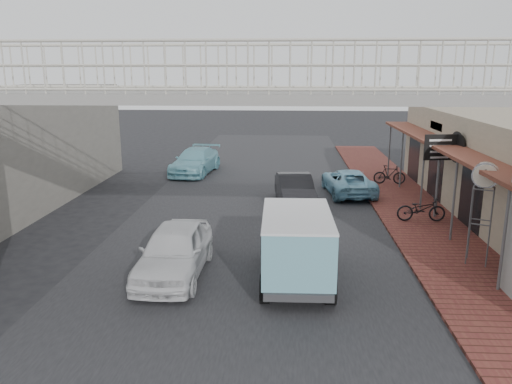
# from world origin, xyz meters

# --- Properties ---
(ground) EXTENTS (120.00, 120.00, 0.00)m
(ground) POSITION_xyz_m (0.00, 0.00, 0.00)
(ground) COLOR black
(ground) RESTS_ON ground
(road_strip) EXTENTS (10.00, 60.00, 0.01)m
(road_strip) POSITION_xyz_m (0.00, 0.00, 0.01)
(road_strip) COLOR black
(road_strip) RESTS_ON ground
(sidewalk) EXTENTS (3.00, 40.00, 0.10)m
(sidewalk) POSITION_xyz_m (6.50, 3.00, 0.05)
(sidewalk) COLOR brown
(sidewalk) RESTS_ON ground
(footbridge) EXTENTS (16.40, 2.40, 6.34)m
(footbridge) POSITION_xyz_m (0.00, -4.00, 3.18)
(footbridge) COLOR gray
(footbridge) RESTS_ON ground
(building_far_left) EXTENTS (5.00, 14.00, 5.00)m
(building_far_left) POSITION_xyz_m (-11.00, 6.00, 2.50)
(building_far_left) COLOR gray
(building_far_left) RESTS_ON ground
(white_hatchback) EXTENTS (1.80, 4.35, 1.47)m
(white_hatchback) POSITION_xyz_m (-1.89, -2.34, 0.74)
(white_hatchback) COLOR silver
(white_hatchback) RESTS_ON ground
(dark_sedan) EXTENTS (1.91, 4.25, 1.35)m
(dark_sedan) POSITION_xyz_m (1.65, 5.54, 0.68)
(dark_sedan) COLOR black
(dark_sedan) RESTS_ON ground
(angkot_curb) EXTENTS (2.45, 4.50, 1.20)m
(angkot_curb) POSITION_xyz_m (4.20, 7.80, 0.60)
(angkot_curb) COLOR #75B2CB
(angkot_curb) RESTS_ON ground
(angkot_far) EXTENTS (2.61, 5.11, 1.42)m
(angkot_far) POSITION_xyz_m (-3.96, 12.27, 0.71)
(angkot_far) COLOR #6FB2C1
(angkot_far) RESTS_ON ground
(angkot_van) EXTENTS (1.98, 4.17, 2.03)m
(angkot_van) POSITION_xyz_m (1.57, -2.59, 1.29)
(angkot_van) COLOR black
(angkot_van) RESTS_ON ground
(motorcycle_near) EXTENTS (1.84, 0.66, 0.96)m
(motorcycle_near) POSITION_xyz_m (6.44, 3.17, 0.58)
(motorcycle_near) COLOR black
(motorcycle_near) RESTS_ON sidewalk
(motorcycle_far) EXTENTS (1.63, 0.58, 0.96)m
(motorcycle_far) POSITION_xyz_m (6.53, 9.72, 0.58)
(motorcycle_far) COLOR black
(motorcycle_far) RESTS_ON sidewalk
(street_clock) EXTENTS (0.79, 0.77, 3.07)m
(street_clock) POSITION_xyz_m (7.02, -1.07, 2.64)
(street_clock) COLOR #59595B
(street_clock) RESTS_ON sidewalk
(arrow_sign) EXTENTS (2.01, 1.30, 3.38)m
(arrow_sign) POSITION_xyz_m (8.01, 3.97, 2.83)
(arrow_sign) COLOR #59595B
(arrow_sign) RESTS_ON sidewalk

